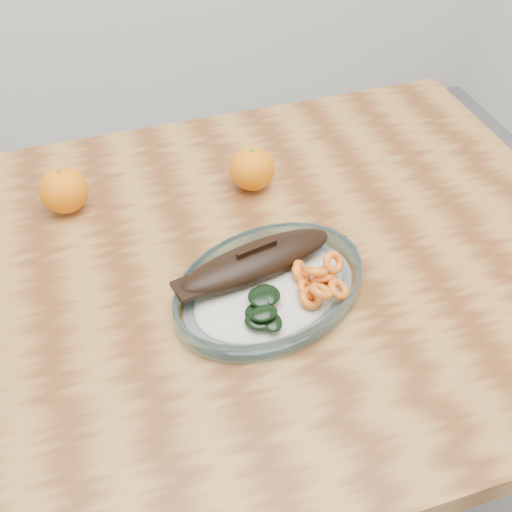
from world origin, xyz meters
name	(u,v)px	position (x,y,z in m)	size (l,w,h in m)	color
ground	(220,512)	(0.00, 0.00, 0.00)	(3.00, 3.00, 0.00)	slate
dining_table	(203,321)	(0.00, 0.00, 0.65)	(1.20, 0.80, 0.75)	brown
plated_meal	(269,285)	(0.08, -0.07, 0.77)	(0.64, 0.64, 0.08)	white
orange_left	(64,190)	(-0.16, 0.21, 0.79)	(0.07, 0.07, 0.07)	#F86805
orange_right	(252,169)	(0.13, 0.17, 0.79)	(0.07, 0.07, 0.07)	#F86805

